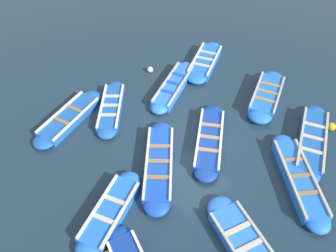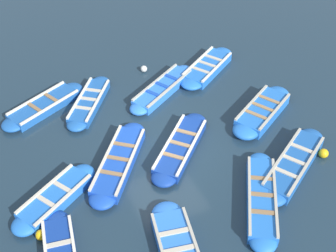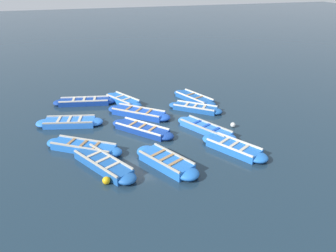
% 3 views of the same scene
% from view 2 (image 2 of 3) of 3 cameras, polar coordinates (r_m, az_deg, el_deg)
% --- Properties ---
extents(ground_plane, '(120.00, 120.00, 0.00)m').
position_cam_2_polar(ground_plane, '(15.76, -0.37, -2.61)').
color(ground_plane, '#1C303F').
extents(boat_outer_right, '(3.79, 2.70, 0.43)m').
position_cam_2_polar(boat_outer_right, '(15.45, 15.04, -4.56)').
color(boat_outer_right, '#1E59AD').
rests_on(boat_outer_right, ground).
extents(boat_tucked, '(3.56, 2.17, 0.36)m').
position_cam_2_polar(boat_tucked, '(17.80, -14.90, 2.37)').
color(boat_tucked, '#1E59AD').
rests_on(boat_tucked, ground).
extents(boat_bow_out, '(3.29, 3.11, 0.37)m').
position_cam_2_polar(boat_bow_out, '(15.53, 1.51, -2.63)').
color(boat_bow_out, navy).
rests_on(boat_bow_out, ground).
extents(boat_outer_left, '(3.36, 2.54, 0.40)m').
position_cam_2_polar(boat_outer_left, '(19.26, 4.80, 7.10)').
color(boat_outer_left, blue).
rests_on(boat_outer_left, ground).
extents(boat_inner_gap, '(3.45, 2.47, 0.47)m').
position_cam_2_polar(boat_inner_gap, '(17.21, 11.42, 1.73)').
color(boat_inner_gap, blue).
rests_on(boat_inner_gap, ground).
extents(boat_far_corner, '(2.63, 3.06, 0.36)m').
position_cam_2_polar(boat_far_corner, '(17.62, -9.58, 2.87)').
color(boat_far_corner, '#1E59AD').
rests_on(boat_far_corner, ground).
extents(boat_mid_row, '(3.13, 2.24, 0.41)m').
position_cam_2_polar(boat_mid_row, '(14.41, -13.59, -8.53)').
color(boat_mid_row, blue).
rests_on(boat_mid_row, ground).
extents(boat_centre, '(2.73, 3.64, 0.41)m').
position_cam_2_polar(boat_centre, '(14.27, 11.33, -8.68)').
color(boat_centre, blue).
rests_on(boat_centre, ground).
extents(boat_end_of_row, '(3.13, 3.56, 0.40)m').
position_cam_2_polar(boat_end_of_row, '(15.09, -6.03, -4.44)').
color(boat_end_of_row, '#1947B7').
rests_on(boat_end_of_row, ground).
extents(boat_near_quay, '(3.56, 2.43, 0.39)m').
position_cam_2_polar(boat_near_quay, '(18.03, -0.66, 4.57)').
color(boat_near_quay, blue).
rests_on(boat_near_quay, ground).
extents(buoy_orange_near, '(0.27, 0.27, 0.27)m').
position_cam_2_polar(buoy_orange_near, '(19.21, -2.96, 6.97)').
color(buoy_orange_near, silver).
rests_on(buoy_orange_near, ground).
extents(buoy_yellow_far, '(0.30, 0.30, 0.30)m').
position_cam_2_polar(buoy_yellow_far, '(13.69, -15.24, -12.69)').
color(buoy_yellow_far, '#EAB214').
rests_on(buoy_yellow_far, ground).
extents(buoy_white_drifting, '(0.32, 0.32, 0.32)m').
position_cam_2_polar(buoy_white_drifting, '(16.15, 18.44, -3.18)').
color(buoy_white_drifting, '#EAB214').
rests_on(buoy_white_drifting, ground).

